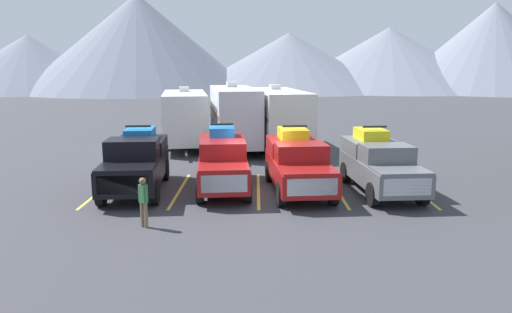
# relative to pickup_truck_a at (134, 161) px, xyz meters

# --- Properties ---
(ground_plane) EXTENTS (240.00, 240.00, 0.00)m
(ground_plane) POSITION_rel_pickup_truck_a_xyz_m (4.92, -0.54, -1.21)
(ground_plane) COLOR #38383D
(pickup_truck_a) EXTENTS (2.59, 5.79, 2.55)m
(pickup_truck_a) POSITION_rel_pickup_truck_a_xyz_m (0.00, 0.00, 0.00)
(pickup_truck_a) COLOR black
(pickup_truck_a) RESTS_ON ground
(pickup_truck_b) EXTENTS (2.43, 5.72, 2.60)m
(pickup_truck_b) POSITION_rel_pickup_truck_a_xyz_m (3.45, 0.34, -0.02)
(pickup_truck_b) COLOR maroon
(pickup_truck_b) RESTS_ON ground
(pickup_truck_c) EXTENTS (2.57, 5.69, 2.57)m
(pickup_truck_c) POSITION_rel_pickup_truck_a_xyz_m (6.49, -0.04, -0.04)
(pickup_truck_c) COLOR maroon
(pickup_truck_c) RESTS_ON ground
(pickup_truck_d) EXTENTS (2.49, 5.48, 2.56)m
(pickup_truck_d) POSITION_rel_pickup_truck_a_xyz_m (9.76, -0.12, -0.05)
(pickup_truck_d) COLOR #595B60
(pickup_truck_d) RESTS_ON ground
(lot_stripe_a) EXTENTS (0.12, 5.50, 0.01)m
(lot_stripe_a) POSITION_rel_pickup_truck_a_xyz_m (-1.48, 0.02, -1.20)
(lot_stripe_a) COLOR gold
(lot_stripe_a) RESTS_ON ground
(lot_stripe_b) EXTENTS (0.12, 5.50, 0.01)m
(lot_stripe_b) POSITION_rel_pickup_truck_a_xyz_m (1.72, 0.02, -1.20)
(lot_stripe_b) COLOR gold
(lot_stripe_b) RESTS_ON ground
(lot_stripe_c) EXTENTS (0.12, 5.50, 0.01)m
(lot_stripe_c) POSITION_rel_pickup_truck_a_xyz_m (4.92, 0.02, -1.20)
(lot_stripe_c) COLOR gold
(lot_stripe_c) RESTS_ON ground
(lot_stripe_d) EXTENTS (0.12, 5.50, 0.01)m
(lot_stripe_d) POSITION_rel_pickup_truck_a_xyz_m (8.12, 0.02, -1.20)
(lot_stripe_d) COLOR gold
(lot_stripe_d) RESTS_ON ground
(lot_stripe_e) EXTENTS (0.12, 5.50, 0.01)m
(lot_stripe_e) POSITION_rel_pickup_truck_a_xyz_m (11.32, 0.02, -1.20)
(lot_stripe_e) COLOR gold
(lot_stripe_e) RESTS_ON ground
(camper_trailer_a) EXTENTS (3.55, 8.45, 3.65)m
(camper_trailer_a) POSITION_rel_pickup_truck_a_xyz_m (0.48, 10.29, 0.72)
(camper_trailer_a) COLOR silver
(camper_trailer_a) RESTS_ON ground
(camper_trailer_b) EXTENTS (3.49, 9.02, 3.96)m
(camper_trailer_b) POSITION_rel_pickup_truck_a_xyz_m (3.51, 9.60, 0.88)
(camper_trailer_b) COLOR silver
(camper_trailer_b) RESTS_ON ground
(camper_trailer_c) EXTENTS (3.73, 9.21, 3.81)m
(camper_trailer_c) POSITION_rel_pickup_truck_a_xyz_m (6.16, 9.65, 0.80)
(camper_trailer_c) COLOR white
(camper_trailer_c) RESTS_ON ground
(person_a) EXTENTS (0.31, 0.29, 1.60)m
(person_a) POSITION_rel_pickup_truck_a_xyz_m (1.31, -4.51, -0.28)
(person_a) COLOR #726047
(person_a) RESTS_ON ground
(mountain_ridge) EXTENTS (146.22, 48.50, 17.77)m
(mountain_ridge) POSITION_rel_pickup_truck_a_xyz_m (5.06, 74.99, 5.77)
(mountain_ridge) COLOR slate
(mountain_ridge) RESTS_ON ground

